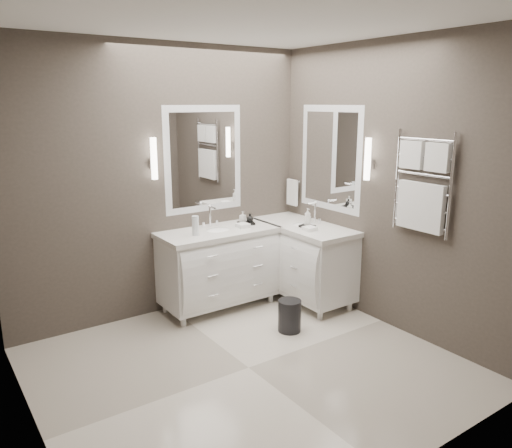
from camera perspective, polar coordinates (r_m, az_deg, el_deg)
floor at (r=4.28m, az=-0.85°, el=-16.15°), size 3.20×3.00×0.01m
ceiling at (r=3.75m, az=-1.01°, el=22.60°), size 3.20×3.00×0.01m
wall_back at (r=5.09m, az=-10.47°, el=4.73°), size 3.20×0.01×2.70m
wall_front at (r=2.71m, az=17.16°, el=-3.55°), size 3.20×0.01×2.70m
wall_left at (r=3.21m, az=-25.46°, el=-1.65°), size 0.01×3.00×2.70m
wall_right at (r=4.86m, az=15.03°, el=4.07°), size 0.01×3.00×2.70m
vanity_back at (r=5.25m, az=-4.30°, el=-4.52°), size 1.24×0.59×0.97m
vanity_right at (r=5.48m, az=5.37°, el=-3.74°), size 0.59×1.24×0.97m
mirror_back at (r=5.25m, az=-5.98°, el=7.36°), size 0.90×0.02×1.10m
mirror_right at (r=5.36m, az=8.49°, el=7.42°), size 0.02×0.90×1.10m
sconce_back at (r=4.93m, az=-11.58°, el=7.25°), size 0.06×0.06×0.40m
sconce_right at (r=4.91m, az=12.63°, el=7.17°), size 0.06×0.06×0.40m
towel_bar_corner at (r=5.81m, az=4.17°, el=3.69°), size 0.03×0.22×0.30m
towel_ladder at (r=4.56m, az=18.44°, el=3.77°), size 0.06×0.58×0.90m
waste_bin at (r=4.83m, az=3.86°, el=-10.41°), size 0.24×0.24×0.31m
amenity_tray_back at (r=5.36m, az=-1.15°, el=0.09°), size 0.20×0.17×0.03m
amenity_tray_right at (r=5.26m, az=5.88°, el=-0.25°), size 0.15×0.17×0.02m
water_bottle at (r=4.93m, az=-6.93°, el=-0.19°), size 0.08×0.08×0.20m
soap_bottle_a at (r=5.34m, az=-1.54°, el=0.83°), size 0.06×0.06×0.12m
soap_bottle_b at (r=5.33m, az=-0.70°, el=0.70°), size 0.08×0.08×0.09m
soap_bottle_c at (r=5.24m, az=5.91°, el=0.82°), size 0.08×0.08×0.18m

